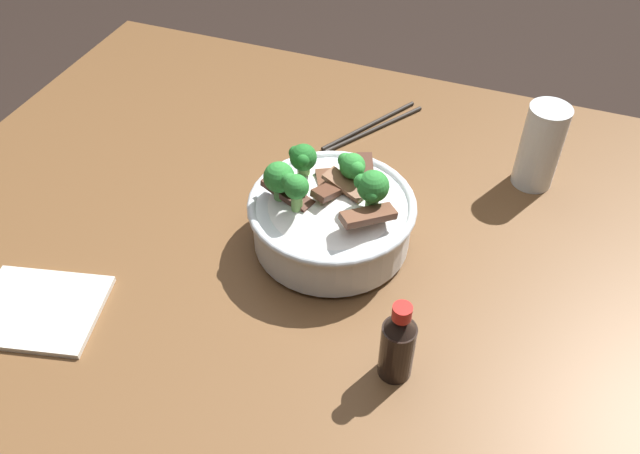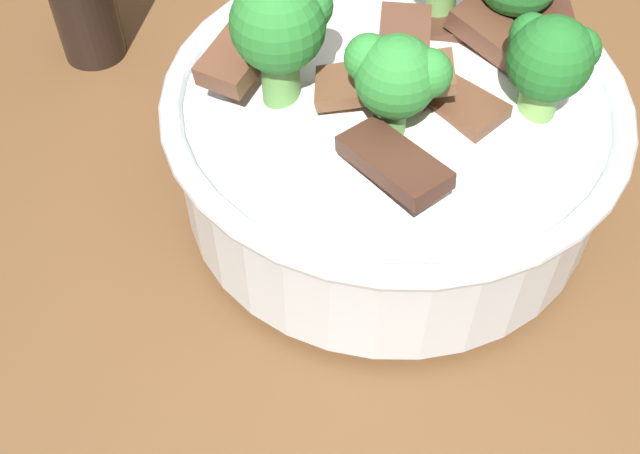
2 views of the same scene
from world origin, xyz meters
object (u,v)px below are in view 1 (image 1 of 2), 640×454
soy_sauce_bottle (398,345)px  folded_napkin (39,310)px  rice_bowl (331,214)px  chopsticks_pair (372,127)px  drinking_glass (539,151)px

soy_sauce_bottle → folded_napkin: size_ratio=0.75×
rice_bowl → chopsticks_pair: 0.30m
chopsticks_pair → folded_napkin: 0.62m
folded_napkin → drinking_glass: bearing=-138.8°
drinking_glass → soy_sauce_bottle: (0.11, 0.42, -0.01)m
rice_bowl → drinking_glass: size_ratio=1.68×
rice_bowl → folded_napkin: 0.41m
chopsticks_pair → folded_napkin: size_ratio=1.22×
soy_sauce_bottle → drinking_glass: bearing=-104.3°
drinking_glass → soy_sauce_bottle: drinking_glass is taller
chopsticks_pair → soy_sauce_bottle: 0.50m
drinking_glass → folded_napkin: size_ratio=0.86×
chopsticks_pair → soy_sauce_bottle: (-0.17, 0.47, 0.05)m
drinking_glass → folded_napkin: drinking_glass is taller
rice_bowl → soy_sauce_bottle: rice_bowl is taller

